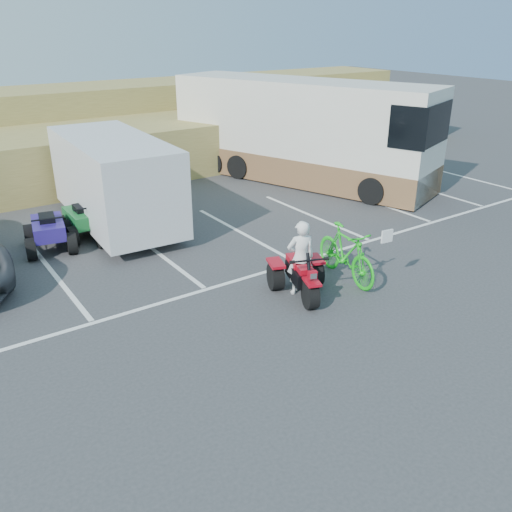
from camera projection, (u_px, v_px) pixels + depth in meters
ground at (266, 335)px, 10.85m from camera, size 100.00×100.00×0.00m
parking_stripes at (204, 257)px, 14.37m from camera, size 28.00×5.16×0.01m
grass_embankment at (45, 137)px, 21.97m from camera, size 40.00×8.50×3.10m
red_trike_atv at (301, 296)px, 12.39m from camera, size 1.79×2.05×1.11m
rider at (301, 258)px, 12.17m from camera, size 0.75×0.62×1.76m
green_dirt_bike at (346, 253)px, 12.95m from camera, size 0.91×2.28×1.33m
cargo_trailer at (115, 180)px, 16.03m from camera, size 2.60×5.86×2.68m
rv_motorhome at (301, 139)px, 20.79m from camera, size 6.02×10.62×3.72m
quad_atv_blue at (52, 249)px, 14.92m from camera, size 1.58×1.92×1.11m
quad_atv_green at (85, 236)px, 15.78m from camera, size 1.24×1.65×1.07m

